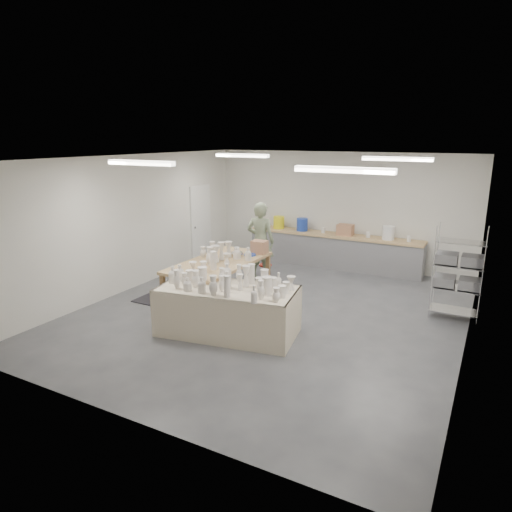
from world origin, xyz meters
The scene contains 9 objects.
room centered at (-0.11, 0.08, 2.06)m, with size 8.00×8.02×3.00m.
back_counter centered at (-0.01, 3.68, 0.49)m, with size 4.60×0.60×1.24m.
wire_shelf centered at (3.20, 1.40, 0.92)m, with size 0.88×0.48×1.80m.
drying_table centered at (-0.25, -1.25, 0.45)m, with size 2.55×1.52×1.22m.
work_table centered at (-1.14, 0.06, 0.91)m, with size 1.24×2.44×1.28m.
rug centered at (-2.39, -0.52, 0.01)m, with size 1.00×0.70×0.02m, color black.
cat centered at (-2.37, -0.54, 0.12)m, with size 0.49×0.37×0.20m.
potter centered at (-1.22, 1.85, 0.94)m, with size 0.69×0.45×1.89m, color gray.
red_stool centered at (-1.22, 2.12, 0.26)m, with size 0.42×0.42×0.30m.
Camera 1 is at (3.71, -7.61, 3.38)m, focal length 32.00 mm.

